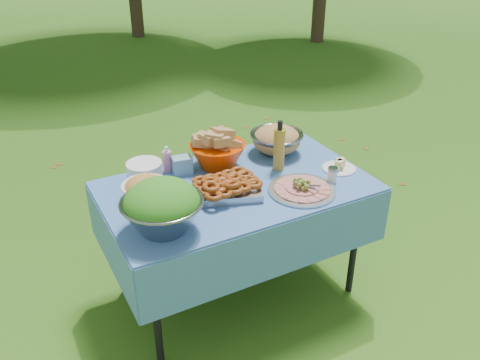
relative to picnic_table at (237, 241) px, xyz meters
name	(u,v)px	position (x,y,z in m)	size (l,w,h in m)	color
ground	(237,291)	(0.00, 0.00, -0.38)	(80.00, 80.00, 0.00)	#173E0B
picnic_table	(237,241)	(0.00, 0.00, 0.00)	(1.46, 0.86, 0.76)	#84C0FF
salad_bowl	(162,207)	(-0.51, -0.22, 0.51)	(0.39, 0.39, 0.26)	gray
pasta_bowl_white	(145,188)	(-0.49, 0.09, 0.45)	(0.24, 0.24, 0.14)	white
plate_stack	(145,171)	(-0.42, 0.31, 0.43)	(0.20, 0.20, 0.10)	white
wipes_box	(182,165)	(-0.21, 0.27, 0.43)	(0.11, 0.08, 0.10)	#78ACC6
sanitizer_bottle	(167,159)	(-0.27, 0.34, 0.46)	(0.05, 0.05, 0.15)	pink
bread_bowl	(217,149)	(0.01, 0.26, 0.49)	(0.33, 0.33, 0.22)	#E13900
pasta_bowl_steel	(277,139)	(0.41, 0.26, 0.47)	(0.32, 0.32, 0.17)	gray
fried_tray	(226,187)	(-0.09, -0.06, 0.42)	(0.36, 0.25, 0.08)	#A7A7AB
charcuterie_platter	(302,184)	(0.28, -0.22, 0.42)	(0.37, 0.37, 0.08)	#B9BDC1
oil_bottle	(279,145)	(0.31, 0.06, 0.53)	(0.07, 0.07, 0.30)	#AC8A2D
cheese_plate	(339,165)	(0.62, -0.11, 0.41)	(0.19, 0.19, 0.05)	white
shaker	(332,175)	(0.49, -0.22, 0.42)	(0.05, 0.05, 0.09)	white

